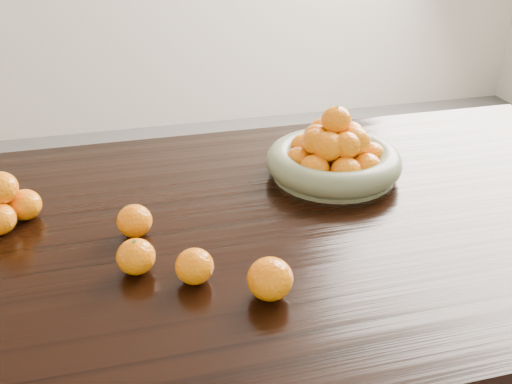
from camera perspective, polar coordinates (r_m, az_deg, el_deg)
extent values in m
cube|color=black|center=(1.20, -1.47, -3.93)|extent=(2.00, 1.00, 0.04)
cube|color=black|center=(2.09, 21.50, -2.91)|extent=(0.08, 0.08, 0.71)
cylinder|color=gray|center=(1.39, 7.69, 1.98)|extent=(0.29, 0.29, 0.01)
torus|color=gray|center=(1.38, 7.77, 3.12)|extent=(0.32, 0.32, 0.06)
ellipsoid|color=orange|center=(1.40, 11.44, 3.62)|extent=(0.07, 0.07, 0.06)
ellipsoid|color=orange|center=(1.44, 9.63, 4.68)|extent=(0.07, 0.07, 0.07)
ellipsoid|color=orange|center=(1.44, 6.99, 4.87)|extent=(0.07, 0.07, 0.07)
ellipsoid|color=orange|center=(1.42, 4.87, 4.48)|extent=(0.07, 0.07, 0.07)
ellipsoid|color=orange|center=(1.35, 4.34, 3.20)|extent=(0.07, 0.07, 0.06)
ellipsoid|color=orange|center=(1.31, 5.84, 2.28)|extent=(0.07, 0.07, 0.07)
ellipsoid|color=orange|center=(1.30, 9.00, 2.01)|extent=(0.07, 0.07, 0.07)
ellipsoid|color=orange|center=(1.33, 11.00, 2.44)|extent=(0.07, 0.07, 0.07)
ellipsoid|color=orange|center=(1.37, 8.01, 3.38)|extent=(0.07, 0.07, 0.06)
ellipsoid|color=orange|center=(1.38, 9.41, 5.59)|extent=(0.07, 0.07, 0.07)
ellipsoid|color=orange|center=(1.40, 8.20, 5.92)|extent=(0.06, 0.06, 0.06)
ellipsoid|color=orange|center=(1.39, 6.66, 6.15)|extent=(0.06, 0.06, 0.06)
ellipsoid|color=orange|center=(1.37, 6.06, 5.53)|extent=(0.06, 0.06, 0.06)
ellipsoid|color=orange|center=(1.33, 6.06, 5.05)|extent=(0.07, 0.07, 0.06)
ellipsoid|color=orange|center=(1.31, 7.27, 4.55)|extent=(0.07, 0.07, 0.07)
ellipsoid|color=orange|center=(1.32, 9.03, 4.64)|extent=(0.07, 0.07, 0.06)
ellipsoid|color=orange|center=(1.34, 9.88, 4.99)|extent=(0.07, 0.07, 0.07)
ellipsoid|color=orange|center=(1.34, 8.03, 7.11)|extent=(0.07, 0.07, 0.07)
ellipsoid|color=orange|center=(1.28, -22.11, -1.18)|extent=(0.07, 0.07, 0.06)
ellipsoid|color=orange|center=(1.25, -24.21, 0.37)|extent=(0.07, 0.07, 0.07)
ellipsoid|color=orange|center=(1.05, -11.92, -6.34)|extent=(0.07, 0.07, 0.07)
ellipsoid|color=orange|center=(1.01, -6.18, -7.39)|extent=(0.07, 0.07, 0.06)
ellipsoid|color=orange|center=(0.97, 1.42, -8.68)|extent=(0.08, 0.08, 0.07)
ellipsoid|color=orange|center=(1.15, -12.06, -2.85)|extent=(0.07, 0.07, 0.07)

